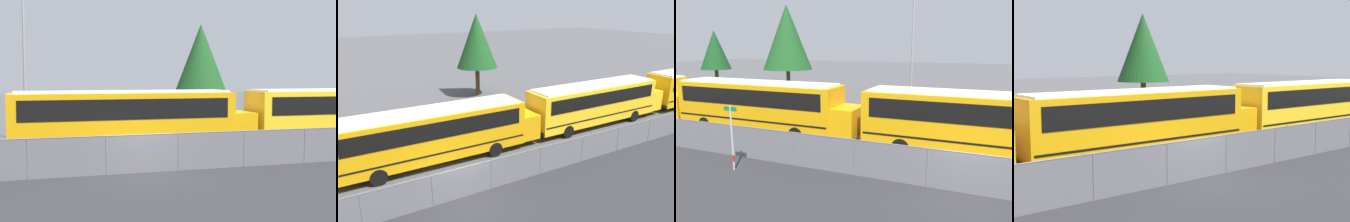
{
  "view_description": "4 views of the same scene",
  "coord_description": "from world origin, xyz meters",
  "views": [
    {
      "loc": [
        -4.62,
        -19.0,
        4.03
      ],
      "look_at": [
        2.47,
        4.55,
        2.26
      ],
      "focal_mm": 50.0,
      "sensor_mm": 36.0,
      "label": 1
    },
    {
      "loc": [
        -5.39,
        -13.38,
        9.1
      ],
      "look_at": [
        5.33,
        4.92,
        2.29
      ],
      "focal_mm": 35.0,
      "sensor_mm": 36.0,
      "label": 2
    },
    {
      "loc": [
        0.2,
        -12.71,
        5.62
      ],
      "look_at": [
        -7.14,
        4.62,
        1.85
      ],
      "focal_mm": 35.0,
      "sensor_mm": 36.0,
      "label": 3
    },
    {
      "loc": [
        -12.02,
        -13.94,
        4.8
      ],
      "look_at": [
        2.63,
        4.32,
        2.18
      ],
      "focal_mm": 50.0,
      "sensor_mm": 36.0,
      "label": 4
    }
  ],
  "objects": [
    {
      "name": "ground_plane",
      "position": [
        0.0,
        0.0,
        0.0
      ],
      "size": [
        200.0,
        200.0,
        0.0
      ],
      "primitive_type": "plane",
      "color": "#4C4C4F"
    },
    {
      "name": "road_strip",
      "position": [
        0.0,
        -6.0,
        0.0
      ],
      "size": [
        111.99,
        12.0,
        0.01
      ],
      "color": "#2B2B2D",
      "rests_on": "ground_plane"
    },
    {
      "name": "tree_0",
      "position": [
        9.22,
        17.54,
        5.68
      ],
      "size": [
        4.19,
        4.19,
        8.43
      ],
      "color": "#51381E",
      "rests_on": "ground_plane"
    },
    {
      "name": "fence",
      "position": [
        -0.0,
        -0.0,
        0.84
      ],
      "size": [
        78.06,
        0.07,
        1.65
      ],
      "color": "#9EA0A5",
      "rests_on": "ground_plane"
    },
    {
      "name": "school_bus_2",
      "position": [
        0.36,
        4.46,
        1.97
      ],
      "size": [
        12.81,
        2.52,
        3.35
      ],
      "color": "orange",
      "rests_on": "ground_plane"
    },
    {
      "name": "school_bus_3",
      "position": [
        13.39,
        4.49,
        1.97
      ],
      "size": [
        12.81,
        2.52,
        3.35
      ],
      "color": "yellow",
      "rests_on": "ground_plane"
    }
  ]
}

